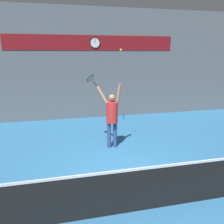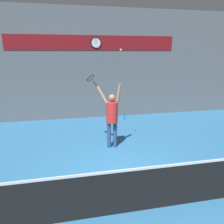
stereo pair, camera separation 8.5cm
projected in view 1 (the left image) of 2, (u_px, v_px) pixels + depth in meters
name	position (u px, v px, depth m)	size (l,w,h in m)	color
ground_plane	(127.00, 181.00, 5.34)	(18.00, 18.00, 0.00)	teal
back_wall	(93.00, 65.00, 10.07)	(18.00, 0.10, 5.00)	slate
sponsor_banner	(93.00, 43.00, 9.76)	(7.58, 0.02, 0.65)	maroon
scoreboard_clock	(95.00, 43.00, 9.76)	(0.49, 0.04, 0.49)	white
court_net	(143.00, 188.00, 4.23)	(8.08, 0.07, 1.06)	#333333
tennis_player	(112.00, 115.00, 7.00)	(0.79, 0.46, 2.12)	#2D4C7F
tennis_racket	(91.00, 79.00, 6.93)	(0.39, 0.39, 0.37)	black
tennis_ball	(121.00, 50.00, 6.41)	(0.07, 0.07, 0.07)	#CCDB2D
water_bottle	(123.00, 117.00, 10.33)	(0.08, 0.08, 0.28)	#198CCC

